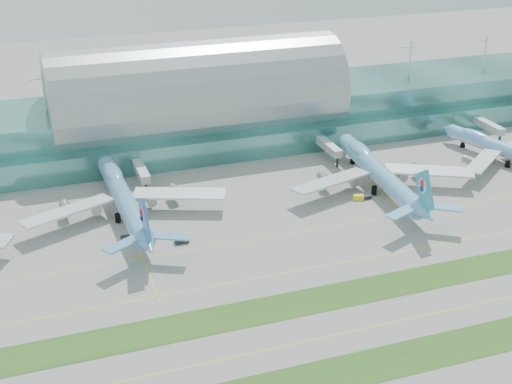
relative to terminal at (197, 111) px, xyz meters
name	(u,v)px	position (x,y,z in m)	size (l,w,h in m)	color
ground	(324,303)	(-0.01, -128.79, -14.23)	(700.00, 700.00, 0.00)	gray
terminal	(197,111)	(0.00, 0.00, 0.00)	(340.00, 69.10, 36.00)	#3D7A75
grass_strip_near	(373,366)	(-0.01, -156.79, -14.19)	(420.00, 12.00, 0.08)	#2D591E
grass_strip_far	(321,299)	(-0.01, -126.79, -14.19)	(420.00, 12.00, 0.08)	#2D591E
taxiline_b	(347,332)	(-0.01, -142.79, -14.22)	(420.00, 0.35, 0.01)	yellow
taxiline_c	(298,270)	(-0.01, -110.79, -14.22)	(420.00, 0.35, 0.01)	yellow
taxiline_d	(272,236)	(-0.01, -88.79, -14.22)	(420.00, 0.35, 0.01)	yellow
airliner_b	(123,197)	(-41.32, -58.13, -7.60)	(68.78, 78.00, 21.49)	#5B96CA
airliner_c	(378,171)	(49.11, -66.79, -7.48)	(69.74, 79.47, 21.86)	#63ABDA
airliner_d	(505,149)	(107.99, -61.47, -8.52)	(57.15, 66.09, 18.51)	#6DAFEF
gse_c	(126,238)	(-44.08, -76.34, -13.41)	(3.17, 1.85, 1.64)	black
gse_d	(182,240)	(-27.87, -83.30, -13.40)	(4.26, 2.13, 1.65)	black
gse_e	(358,197)	(38.36, -73.12, -13.38)	(3.66, 1.98, 1.70)	#EFEC0E
gse_f	(367,197)	(41.40, -73.57, -13.59)	(3.14, 1.72, 1.27)	black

